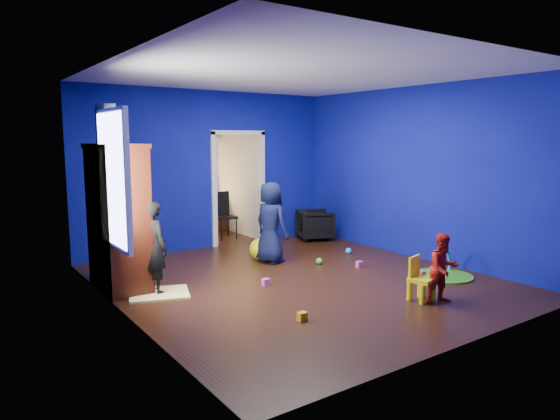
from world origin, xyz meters
TOP-DOWN VIEW (x-y plane):
  - floor at (0.00, 0.00)m, footprint 5.00×5.50m
  - ceiling at (0.00, 0.00)m, footprint 5.00×5.50m
  - wall_back at (0.00, 2.75)m, footprint 5.00×0.02m
  - wall_front at (0.00, -2.75)m, footprint 5.00×0.02m
  - wall_left at (-2.50, 0.00)m, footprint 0.02×5.50m
  - wall_right at (2.50, 0.00)m, footprint 0.02×5.50m
  - alcove at (0.60, 3.62)m, footprint 1.00×1.75m
  - armchair at (2.05, 2.18)m, footprint 0.86×0.85m
  - child_black at (-1.90, 0.60)m, footprint 0.37×0.49m
  - child_navy at (0.27, 1.13)m, footprint 0.54×0.72m
  - toddler_red at (0.88, -1.80)m, footprint 0.50×0.43m
  - vase at (-2.22, 0.77)m, footprint 0.21×0.21m
  - potted_plant at (-2.22, 1.29)m, footprint 0.26×0.26m
  - tv_armoire at (-2.22, 1.07)m, footprint 0.58×1.14m
  - crt_tv at (-2.18, 1.07)m, footprint 0.46×0.70m
  - yellow_blanket at (-1.90, 0.50)m, footprint 0.90×0.81m
  - hopper_ball at (0.22, 1.38)m, footprint 0.36×0.36m
  - kid_chair at (0.73, -1.60)m, footprint 0.35×0.35m
  - play_mat at (1.90, -1.06)m, footprint 0.84×0.84m
  - toy_arch at (1.90, -1.06)m, footprint 0.71×0.34m
  - window_left at (-2.48, 0.35)m, footprint 0.03×0.95m
  - curtain at (-2.37, 0.90)m, footprint 0.14×0.42m
  - doorway at (0.60, 2.75)m, footprint 1.16×0.10m
  - study_desk at (0.60, 4.26)m, footprint 0.88×0.44m
  - desk_monitor at (0.60, 4.38)m, footprint 0.40×0.05m
  - desk_lamp at (0.32, 4.32)m, footprint 0.14×0.14m
  - folding_chair at (0.60, 3.30)m, footprint 0.40×0.40m
  - book_shelf at (0.60, 4.37)m, footprint 0.88×0.24m
  - toy_0 at (1.56, -0.92)m, footprint 0.10×0.08m
  - toy_1 at (1.74, 0.84)m, footprint 0.11×0.11m
  - toy_2 at (-0.93, -1.31)m, footprint 0.10×0.08m
  - toy_3 at (0.84, 0.56)m, footprint 0.11×0.11m
  - toy_4 at (1.23, 0.04)m, footprint 0.10×0.08m
  - toy_5 at (-0.53, 0.05)m, footprint 0.10×0.08m

SIDE VIEW (x-z plane):
  - floor at x=0.00m, z-range -0.01..0.01m
  - play_mat at x=1.90m, z-range 0.00..0.02m
  - yellow_blanket at x=-1.90m, z-range 0.00..0.03m
  - toy_arch at x=1.90m, z-range -0.36..0.40m
  - toy_0 at x=1.56m, z-range 0.00..0.10m
  - toy_2 at x=-0.93m, z-range 0.00..0.10m
  - toy_4 at x=1.23m, z-range 0.00..0.10m
  - toy_5 at x=-0.53m, z-range 0.00..0.10m
  - toy_1 at x=1.74m, z-range 0.00..0.11m
  - toy_3 at x=0.84m, z-range 0.00..0.11m
  - hopper_ball at x=0.22m, z-range 0.00..0.36m
  - kid_chair at x=0.73m, z-range 0.00..0.50m
  - armchair at x=2.05m, z-range 0.00..0.61m
  - study_desk at x=0.60m, z-range 0.00..0.75m
  - toddler_red at x=0.88m, z-range 0.00..0.87m
  - folding_chair at x=0.60m, z-range 0.00..0.92m
  - child_black at x=-1.90m, z-range 0.00..1.23m
  - child_navy at x=0.27m, z-range 0.00..1.33m
  - desk_lamp at x=0.32m, z-range 0.86..1.00m
  - desk_monitor at x=0.60m, z-range 0.79..1.11m
  - tv_armoire at x=-2.22m, z-range 0.00..1.96m
  - crt_tv at x=-2.18m, z-range 0.75..1.29m
  - doorway at x=0.60m, z-range 0.00..2.10m
  - alcove at x=0.60m, z-range 0.00..2.50m
  - curtain at x=-2.37m, z-range 0.05..2.45m
  - wall_back at x=0.00m, z-range 0.00..2.90m
  - wall_front at x=0.00m, z-range 0.00..2.90m
  - wall_left at x=-2.50m, z-range 0.00..2.90m
  - wall_right at x=2.50m, z-range 0.00..2.90m
  - window_left at x=-2.48m, z-range 0.77..2.33m
  - book_shelf at x=0.60m, z-range 2.00..2.04m
  - vase at x=-2.22m, z-range 1.96..2.17m
  - potted_plant at x=-2.22m, z-range 1.96..2.32m
  - ceiling at x=0.00m, z-range 2.90..2.90m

